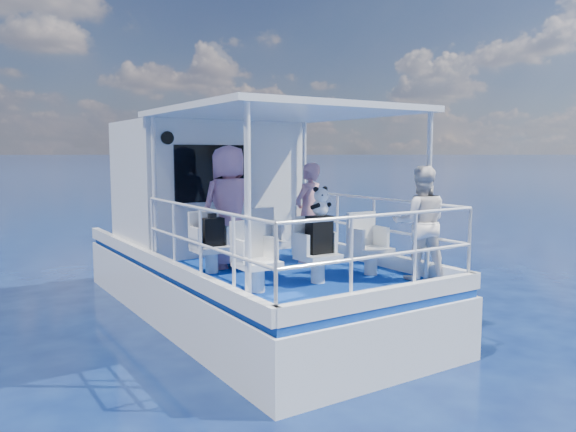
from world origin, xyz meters
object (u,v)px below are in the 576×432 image
object	(u,v)px
backpack_center	(319,235)
panda	(320,201)
passenger_port_fwd	(229,207)
passenger_stbd_aft	(420,223)

from	to	relation	value
backpack_center	panda	distance (m)	0.43
panda	passenger_port_fwd	bearing A→B (deg)	110.00
passenger_port_fwd	passenger_stbd_aft	distance (m)	2.74
passenger_stbd_aft	panda	bearing A→B (deg)	9.57
passenger_stbd_aft	backpack_center	bearing A→B (deg)	9.71
passenger_port_fwd	passenger_stbd_aft	size ratio (longest dim) A/B	1.19
passenger_stbd_aft	backpack_center	distance (m)	1.36
passenger_port_fwd	panda	size ratio (longest dim) A/B	4.78
passenger_stbd_aft	backpack_center	xyz separation A→B (m)	(-1.22, 0.58, -0.13)
panda	backpack_center	bearing A→B (deg)	170.56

